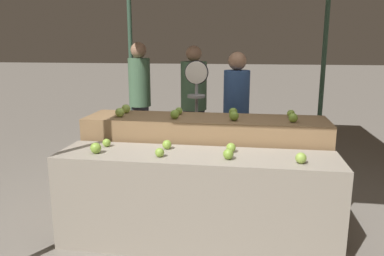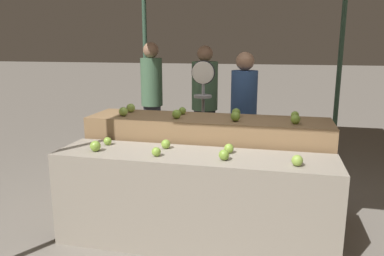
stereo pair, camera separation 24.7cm
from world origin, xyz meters
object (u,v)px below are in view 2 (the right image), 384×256
(produce_scale, at_px, (203,98))
(person_customer_right, at_px, (205,97))
(person_customer_left, at_px, (152,91))
(person_vendor_at_scale, at_px, (244,110))

(produce_scale, height_order, person_customer_right, person_customer_right)
(produce_scale, relative_size, person_customer_left, 0.88)
(person_vendor_at_scale, bearing_deg, produce_scale, 52.71)
(produce_scale, bearing_deg, person_customer_right, 100.09)
(produce_scale, height_order, person_customer_left, person_customer_left)
(person_customer_left, distance_m, person_customer_right, 0.80)
(person_vendor_at_scale, bearing_deg, person_customer_right, -23.90)
(produce_scale, bearing_deg, person_vendor_at_scale, 23.07)
(produce_scale, xyz_separation_m, person_customer_left, (-0.98, 1.08, -0.08))
(produce_scale, xyz_separation_m, person_customer_right, (-0.18, 1.04, -0.13))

